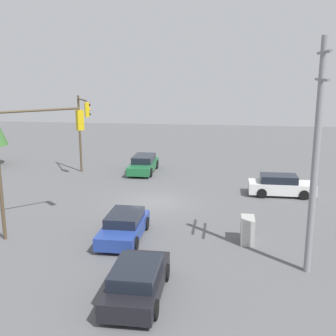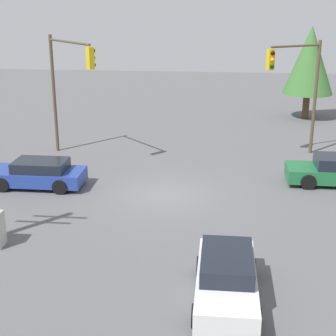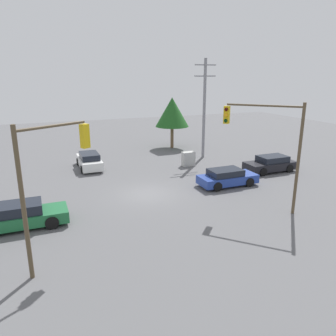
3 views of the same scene
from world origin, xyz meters
name	(u,v)px [view 3 (image 3 of 3)]	position (x,y,z in m)	size (l,w,h in m)	color
ground_plane	(148,194)	(0.00, 0.00, 0.00)	(80.00, 80.00, 0.00)	#5B5B5E
sedan_white	(89,161)	(2.66, -8.12, 0.67)	(1.84, 4.33, 1.40)	silver
sedan_green	(20,216)	(7.98, 2.28, 0.67)	(4.76, 1.94, 1.37)	#1E6638
sedan_dark	(270,164)	(-11.45, -1.32, 0.65)	(4.38, 1.96, 1.34)	black
sedan_blue	(227,177)	(-6.03, 0.49, 0.62)	(4.36, 1.93, 1.27)	#233D93
traffic_signal_main	(50,170)	(6.38, 6.76, 4.25)	(3.00, 1.94, 6.25)	brown
traffic_signal_cross	(269,137)	(-5.75, 5.11, 4.48)	(3.28, 3.40, 6.50)	brown
utility_pole_tall	(204,107)	(-8.47, -7.89, 5.00)	(2.20, 0.28, 9.44)	gray
electrical_cabinet	(188,159)	(-5.74, -5.55, 0.64)	(1.13, 0.64, 1.28)	#B2B2AD
tree_left	(172,112)	(-7.35, -13.18, 3.98)	(3.69, 3.69, 5.59)	brown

